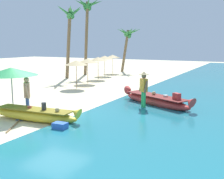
{
  "coord_description": "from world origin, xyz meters",
  "views": [
    {
      "loc": [
        7.65,
        -8.96,
        3.01
      ],
      "look_at": [
        1.77,
        2.01,
        0.9
      ],
      "focal_mm": 43.25,
      "sensor_mm": 36.0,
      "label": 1
    }
  ],
  "objects_px": {
    "person_vendor_hatted": "(144,88)",
    "palm_tree_leaning_seaward": "(128,36)",
    "patio_umbrella_large": "(11,72)",
    "cooler_box": "(60,127)",
    "boat_yellow_foreground": "(34,114)",
    "person_tourist_customer": "(27,94)",
    "palm_tree_tall_inland": "(70,21)",
    "paddle": "(16,123)",
    "boat_red_midground": "(156,100)",
    "palm_tree_mid_cluster": "(87,13)"
  },
  "relations": [
    {
      "from": "patio_umbrella_large",
      "to": "palm_tree_tall_inland",
      "type": "relative_size",
      "value": 0.35
    },
    {
      "from": "patio_umbrella_large",
      "to": "palm_tree_leaning_seaward",
      "type": "distance_m",
      "value": 19.2
    },
    {
      "from": "cooler_box",
      "to": "paddle",
      "type": "height_order",
      "value": "cooler_box"
    },
    {
      "from": "boat_yellow_foreground",
      "to": "person_vendor_hatted",
      "type": "relative_size",
      "value": 2.37
    },
    {
      "from": "patio_umbrella_large",
      "to": "boat_yellow_foreground",
      "type": "bearing_deg",
      "value": -10.78
    },
    {
      "from": "boat_yellow_foreground",
      "to": "paddle",
      "type": "relative_size",
      "value": 2.71
    },
    {
      "from": "boat_yellow_foreground",
      "to": "cooler_box",
      "type": "bearing_deg",
      "value": -16.69
    },
    {
      "from": "patio_umbrella_large",
      "to": "palm_tree_leaning_seaward",
      "type": "relative_size",
      "value": 0.46
    },
    {
      "from": "palm_tree_leaning_seaward",
      "to": "palm_tree_tall_inland",
      "type": "bearing_deg",
      "value": -103.76
    },
    {
      "from": "boat_yellow_foreground",
      "to": "palm_tree_leaning_seaward",
      "type": "height_order",
      "value": "palm_tree_leaning_seaward"
    },
    {
      "from": "person_vendor_hatted",
      "to": "paddle",
      "type": "distance_m",
      "value": 5.73
    },
    {
      "from": "person_vendor_hatted",
      "to": "palm_tree_leaning_seaward",
      "type": "xyz_separation_m",
      "value": [
        -7.87,
        15.2,
        2.87
      ]
    },
    {
      "from": "person_vendor_hatted",
      "to": "patio_umbrella_large",
      "type": "bearing_deg",
      "value": -141.61
    },
    {
      "from": "palm_tree_tall_inland",
      "to": "palm_tree_mid_cluster",
      "type": "relative_size",
      "value": 0.86
    },
    {
      "from": "palm_tree_tall_inland",
      "to": "palm_tree_leaning_seaward",
      "type": "distance_m",
      "value": 7.97
    },
    {
      "from": "person_tourist_customer",
      "to": "palm_tree_mid_cluster",
      "type": "relative_size",
      "value": 0.23
    },
    {
      "from": "cooler_box",
      "to": "paddle",
      "type": "bearing_deg",
      "value": -179.6
    },
    {
      "from": "person_vendor_hatted",
      "to": "palm_tree_leaning_seaward",
      "type": "bearing_deg",
      "value": 117.38
    },
    {
      "from": "person_tourist_customer",
      "to": "palm_tree_mid_cluster",
      "type": "height_order",
      "value": "palm_tree_mid_cluster"
    },
    {
      "from": "palm_tree_mid_cluster",
      "to": "paddle",
      "type": "relative_size",
      "value": 4.69
    },
    {
      "from": "person_vendor_hatted",
      "to": "paddle",
      "type": "relative_size",
      "value": 1.14
    },
    {
      "from": "person_vendor_hatted",
      "to": "person_tourist_customer",
      "type": "bearing_deg",
      "value": -138.34
    },
    {
      "from": "boat_yellow_foreground",
      "to": "person_vendor_hatted",
      "type": "bearing_deg",
      "value": 51.6
    },
    {
      "from": "palm_tree_leaning_seaward",
      "to": "cooler_box",
      "type": "bearing_deg",
      "value": -71.61
    },
    {
      "from": "patio_umbrella_large",
      "to": "paddle",
      "type": "relative_size",
      "value": 1.43
    },
    {
      "from": "patio_umbrella_large",
      "to": "cooler_box",
      "type": "height_order",
      "value": "patio_umbrella_large"
    },
    {
      "from": "boat_yellow_foreground",
      "to": "person_tourist_customer",
      "type": "bearing_deg",
      "value": 150.19
    },
    {
      "from": "person_vendor_hatted",
      "to": "paddle",
      "type": "height_order",
      "value": "person_vendor_hatted"
    },
    {
      "from": "person_tourist_customer",
      "to": "palm_tree_tall_inland",
      "type": "relative_size",
      "value": 0.26
    },
    {
      "from": "boat_red_midground",
      "to": "person_vendor_hatted",
      "type": "xyz_separation_m",
      "value": [
        -0.34,
        -0.81,
        0.72
      ]
    },
    {
      "from": "patio_umbrella_large",
      "to": "palm_tree_leaning_seaward",
      "type": "xyz_separation_m",
      "value": [
        -3.34,
        18.79,
        2.03
      ]
    },
    {
      "from": "person_tourist_customer",
      "to": "palm_tree_mid_cluster",
      "type": "bearing_deg",
      "value": 113.54
    },
    {
      "from": "boat_yellow_foreground",
      "to": "palm_tree_tall_inland",
      "type": "bearing_deg",
      "value": 120.38
    },
    {
      "from": "cooler_box",
      "to": "boat_yellow_foreground",
      "type": "bearing_deg",
      "value": 159.64
    },
    {
      "from": "palm_tree_leaning_seaward",
      "to": "palm_tree_mid_cluster",
      "type": "distance_m",
      "value": 5.46
    },
    {
      "from": "person_vendor_hatted",
      "to": "cooler_box",
      "type": "xyz_separation_m",
      "value": [
        -1.36,
        -4.38,
        -0.87
      ]
    },
    {
      "from": "boat_yellow_foreground",
      "to": "paddle",
      "type": "distance_m",
      "value": 0.76
    },
    {
      "from": "palm_tree_mid_cluster",
      "to": "paddle",
      "type": "height_order",
      "value": "palm_tree_mid_cluster"
    },
    {
      "from": "patio_umbrella_large",
      "to": "palm_tree_mid_cluster",
      "type": "distance_m",
      "value": 15.66
    },
    {
      "from": "boat_yellow_foreground",
      "to": "palm_tree_leaning_seaward",
      "type": "bearing_deg",
      "value": 104.14
    },
    {
      "from": "patio_umbrella_large",
      "to": "palm_tree_mid_cluster",
      "type": "bearing_deg",
      "value": 110.91
    },
    {
      "from": "person_vendor_hatted",
      "to": "palm_tree_leaning_seaward",
      "type": "distance_m",
      "value": 17.36
    },
    {
      "from": "palm_tree_leaning_seaward",
      "to": "paddle",
      "type": "xyz_separation_m",
      "value": [
        4.51,
        -19.73,
        -3.86
      ]
    },
    {
      "from": "palm_tree_tall_inland",
      "to": "palm_tree_leaning_seaward",
      "type": "relative_size",
      "value": 1.3
    },
    {
      "from": "boat_yellow_foreground",
      "to": "palm_tree_tall_inland",
      "type": "distance_m",
      "value": 14.02
    },
    {
      "from": "boat_red_midground",
      "to": "palm_tree_tall_inland",
      "type": "relative_size",
      "value": 0.67
    },
    {
      "from": "boat_yellow_foreground",
      "to": "patio_umbrella_large",
      "type": "height_order",
      "value": "patio_umbrella_large"
    },
    {
      "from": "patio_umbrella_large",
      "to": "paddle",
      "type": "xyz_separation_m",
      "value": [
        1.17,
        -0.93,
        -1.83
      ]
    },
    {
      "from": "palm_tree_leaning_seaward",
      "to": "paddle",
      "type": "distance_m",
      "value": 20.6
    },
    {
      "from": "boat_red_midground",
      "to": "person_vendor_hatted",
      "type": "distance_m",
      "value": 1.13
    }
  ]
}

